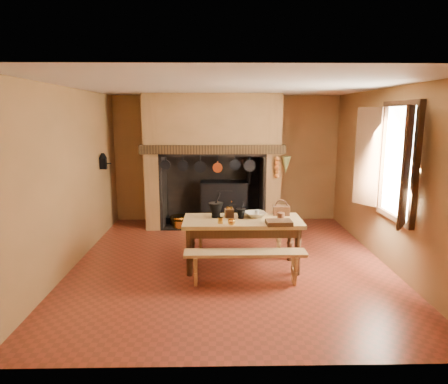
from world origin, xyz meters
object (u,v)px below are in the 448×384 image
Objects in this scene: work_table at (242,227)px; mixing_bowl at (255,214)px; coffee_grinder at (229,212)px; wicker_basket at (281,210)px; iron_range at (225,202)px; bench_front at (245,260)px.

work_table is 5.53× the size of mixing_bowl.
coffee_grinder is 0.64× the size of mixing_bowl.
coffee_grinder is 0.41m from mixing_bowl.
wicker_basket is (0.43, 0.14, 0.04)m from mixing_bowl.
iron_range is 3.31m from bench_front.
bench_front is 8.21× the size of coffee_grinder.
mixing_bowl is 1.21× the size of wicker_basket.
coffee_grinder is at bearing -179.88° from mixing_bowl.
wicker_basket reaches higher than coffee_grinder.
iron_range is 2.60m from mixing_bowl.
iron_range is 2.69m from work_table.
iron_range is at bearing 94.70° from work_table.
wicker_basket is at bearing 3.95° from coffee_grinder.
work_table is at bearing -85.30° from iron_range.
mixing_bowl is (0.41, 0.00, -0.04)m from coffee_grinder.
wicker_basket is (0.85, 0.14, 0.00)m from coffee_grinder.
work_table is 0.69m from bench_front.
iron_range is 0.88× the size of work_table.
work_table is at bearing -146.99° from mixing_bowl.
bench_front is 1.21m from wicker_basket.
wicker_basket is (0.64, 0.90, 0.51)m from bench_front.
bench_front is at bearing -121.32° from wicker_basket.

